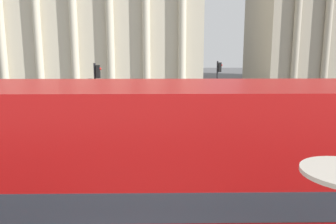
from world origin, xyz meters
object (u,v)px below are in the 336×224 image
(pedestrian_olive, at_px, (121,97))
(pedestrian_black, at_px, (146,120))
(traffic_light_mid, at_px, (97,90))
(car_navy, at_px, (217,96))
(traffic_light_near, at_px, (94,114))
(pedestrian_white, at_px, (149,92))
(double_decker_bus, at_px, (139,188))
(traffic_light_far, at_px, (218,80))
(pedestrian_red, at_px, (183,91))

(pedestrian_olive, height_order, pedestrian_black, pedestrian_olive)
(traffic_light_mid, bearing_deg, car_navy, 55.49)
(traffic_light_near, xyz_separation_m, pedestrian_white, (1.26, 18.49, -1.43))
(pedestrian_olive, xyz_separation_m, pedestrian_black, (2.55, -8.98, -0.12))
(pedestrian_white, height_order, pedestrian_black, pedestrian_white)
(double_decker_bus, relative_size, car_navy, 2.69)
(traffic_light_far, height_order, pedestrian_black, traffic_light_far)
(traffic_light_near, bearing_deg, car_navy, 67.84)
(pedestrian_olive, bearing_deg, car_navy, 153.83)
(traffic_light_mid, bearing_deg, double_decker_bus, -75.60)
(double_decker_bus, bearing_deg, traffic_light_far, 69.15)
(car_navy, distance_m, pedestrian_white, 6.32)
(pedestrian_white, xyz_separation_m, pedestrian_red, (3.22, 1.45, 0.00))
(traffic_light_mid, xyz_separation_m, pedestrian_black, (2.63, 0.41, -1.74))
(traffic_light_mid, xyz_separation_m, pedestrian_olive, (0.07, 9.39, -1.62))
(double_decker_bus, bearing_deg, pedestrian_red, 77.57)
(traffic_light_near, distance_m, car_navy, 20.15)
(traffic_light_mid, bearing_deg, traffic_light_far, 40.04)
(pedestrian_white, distance_m, pedestrian_olive, 3.81)
(pedestrian_red, bearing_deg, car_navy, 23.09)
(pedestrian_white, distance_m, pedestrian_red, 3.53)
(double_decker_bus, relative_size, pedestrian_olive, 6.22)
(double_decker_bus, xyz_separation_m, traffic_light_mid, (-3.15, 12.27, 0.37))
(traffic_light_mid, height_order, pedestrian_black, traffic_light_mid)
(car_navy, height_order, pedestrian_olive, pedestrian_olive)
(traffic_light_near, bearing_deg, traffic_light_mid, 100.03)
(pedestrian_white, bearing_deg, pedestrian_red, 32.80)
(double_decker_bus, xyz_separation_m, pedestrian_olive, (-3.08, 21.65, -1.25))
(pedestrian_white, height_order, pedestrian_olive, pedestrian_olive)
(traffic_light_mid, relative_size, pedestrian_olive, 2.27)
(double_decker_bus, height_order, pedestrian_black, double_decker_bus)
(pedestrian_white, bearing_deg, traffic_light_near, -85.41)
(pedestrian_olive, bearing_deg, traffic_light_far, 112.50)
(traffic_light_far, bearing_deg, car_navy, 81.19)
(traffic_light_near, distance_m, traffic_light_mid, 6.12)
(traffic_light_near, relative_size, traffic_light_mid, 0.91)
(traffic_light_mid, distance_m, pedestrian_black, 3.18)
(traffic_light_far, height_order, pedestrian_white, traffic_light_far)
(pedestrian_red, bearing_deg, traffic_light_far, -27.08)
(double_decker_bus, distance_m, pedestrian_olive, 21.91)
(pedestrian_white, bearing_deg, car_navy, 9.31)
(double_decker_bus, relative_size, traffic_light_mid, 2.74)
(traffic_light_mid, distance_m, pedestrian_red, 15.07)
(pedestrian_red, xyz_separation_m, pedestrian_black, (-2.91, -13.52, -0.10))
(double_decker_bus, distance_m, traffic_light_mid, 12.67)
(double_decker_bus, bearing_deg, car_navy, 70.32)
(traffic_light_near, distance_m, pedestrian_black, 6.79)
(double_decker_bus, relative_size, pedestrian_red, 6.36)
(pedestrian_red, distance_m, pedestrian_black, 13.83)
(double_decker_bus, distance_m, pedestrian_black, 12.76)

